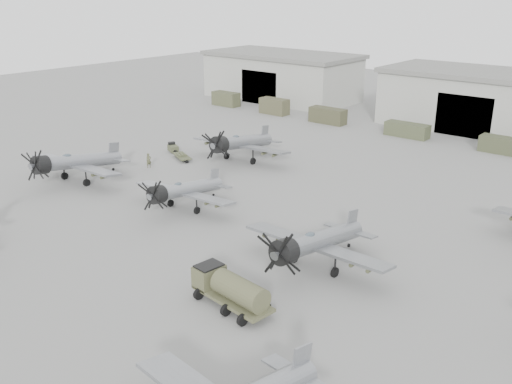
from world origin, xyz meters
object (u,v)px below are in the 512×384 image
at_px(aircraft_far_0, 239,143).
at_px(fuel_tanker, 231,288).
at_px(aircraft_mid_2, 314,243).
at_px(aircraft_mid_0, 72,162).
at_px(tug_trailer, 176,151).
at_px(ground_crew, 149,160).
at_px(aircraft_mid_1, 182,190).

relative_size(aircraft_far_0, fuel_tanker, 2.04).
height_order(aircraft_mid_2, fuel_tanker, aircraft_mid_2).
xyz_separation_m(aircraft_mid_0, aircraft_far_0, (8.73, 17.68, 0.06)).
relative_size(aircraft_mid_0, aircraft_mid_2, 1.05).
xyz_separation_m(fuel_tanker, tug_trailer, (-30.31, 22.92, -0.92)).
relative_size(aircraft_mid_2, fuel_tanker, 1.90).
height_order(aircraft_far_0, fuel_tanker, aircraft_far_0).
bearing_deg(ground_crew, aircraft_mid_0, -176.13).
height_order(aircraft_mid_0, aircraft_mid_2, aircraft_mid_0).
height_order(aircraft_mid_1, ground_crew, aircraft_mid_1).
xyz_separation_m(aircraft_mid_1, fuel_tanker, (15.50, -10.08, -0.64)).
bearing_deg(aircraft_mid_0, tug_trailer, 84.85).
bearing_deg(aircraft_mid_2, tug_trailer, 154.78).
height_order(aircraft_far_0, ground_crew, aircraft_far_0).
bearing_deg(ground_crew, aircraft_mid_1, -101.33).
relative_size(aircraft_mid_0, fuel_tanker, 1.98).
distance_m(aircraft_mid_1, aircraft_far_0, 16.99).
height_order(tug_trailer, ground_crew, ground_crew).
height_order(aircraft_mid_0, aircraft_far_0, aircraft_far_0).
bearing_deg(aircraft_far_0, fuel_tanker, -55.73).
relative_size(aircraft_mid_0, ground_crew, 7.32).
bearing_deg(aircraft_mid_0, fuel_tanker, -18.07).
relative_size(aircraft_mid_1, fuel_tanker, 1.73).
bearing_deg(fuel_tanker, aircraft_far_0, 137.20).
height_order(aircraft_far_0, tug_trailer, aircraft_far_0).
bearing_deg(aircraft_far_0, tug_trailer, -167.26).
height_order(aircraft_mid_0, fuel_tanker, aircraft_mid_0).
bearing_deg(aircraft_mid_1, aircraft_mid_2, -12.44).
xyz_separation_m(aircraft_mid_1, ground_crew, (-13.27, 6.98, -1.16)).
relative_size(aircraft_mid_1, aircraft_mid_2, 0.91).
bearing_deg(ground_crew, aircraft_far_0, -21.33).
distance_m(aircraft_mid_2, ground_crew, 31.42).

